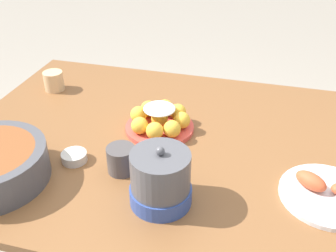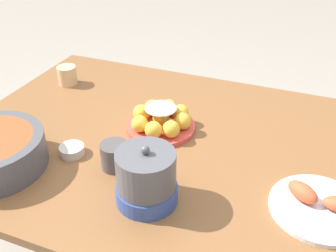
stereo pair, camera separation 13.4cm
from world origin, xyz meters
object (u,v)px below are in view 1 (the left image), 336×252
sauce_bowl (74,157)px  dining_table (176,162)px  cake_plate (160,120)px  warming_pot (161,179)px  cup_near (54,81)px  cup_far (121,159)px  seafood_platter (328,192)px

sauce_bowl → dining_table: bearing=-147.6°
cake_plate → warming_pot: size_ratio=1.32×
dining_table → warming_pot: 0.33m
cake_plate → sauce_bowl: cake_plate is taller
cup_near → cup_far: cup_far is taller
seafood_platter → warming_pot: 0.47m
sauce_bowl → warming_pot: (-0.31, 0.11, 0.06)m
sauce_bowl → seafood_platter: 0.76m
cup_near → cup_far: bearing=136.8°
seafood_platter → cup_far: (0.60, 0.04, 0.03)m
cup_far → warming_pot: warming_pot is taller
dining_table → cup_near: (0.59, -0.25, 0.12)m
dining_table → sauce_bowl: bearing=32.4°
seafood_platter → cup_near: cup_near is taller
sauce_bowl → cup_far: size_ratio=0.93×
cake_plate → cup_far: cake_plate is taller
cake_plate → warming_pot: 0.37m
dining_table → sauce_bowl: 0.36m
seafood_platter → cup_near: bearing=-20.5°
cake_plate → seafood_platter: cake_plate is taller
cup_far → cake_plate: bearing=-101.0°
dining_table → cake_plate: cake_plate is taller
dining_table → warming_pot: warming_pot is taller
seafood_platter → sauce_bowl: bearing=2.4°
dining_table → cup_far: 0.26m
seafood_platter → cup_near: 1.14m
cup_near → cup_far: (-0.47, 0.44, 0.00)m
cup_far → warming_pot: size_ratio=0.47×
dining_table → cup_far: (0.13, 0.19, 0.12)m
cake_plate → cup_near: bearing=-19.8°
seafood_platter → cup_far: 0.60m
cake_plate → cup_near: size_ratio=3.01×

